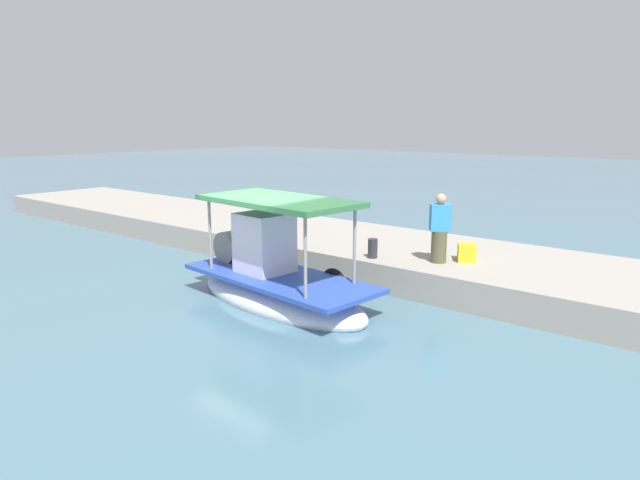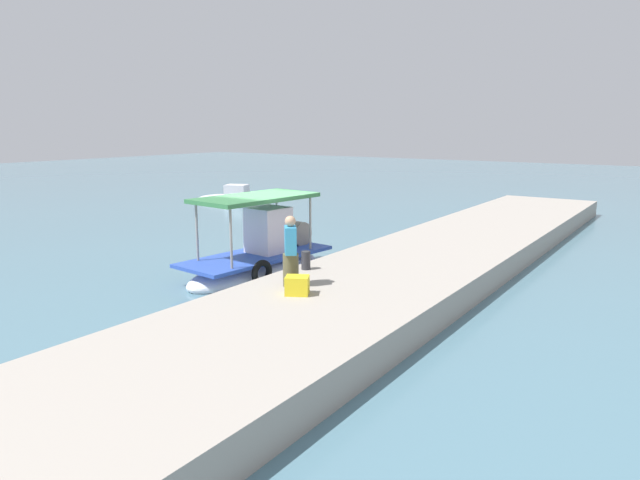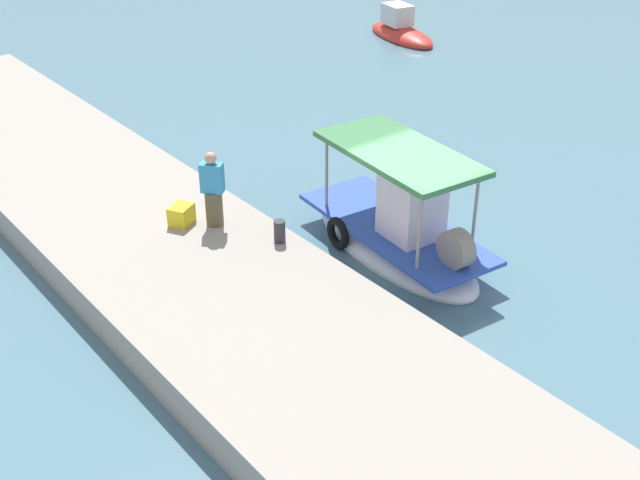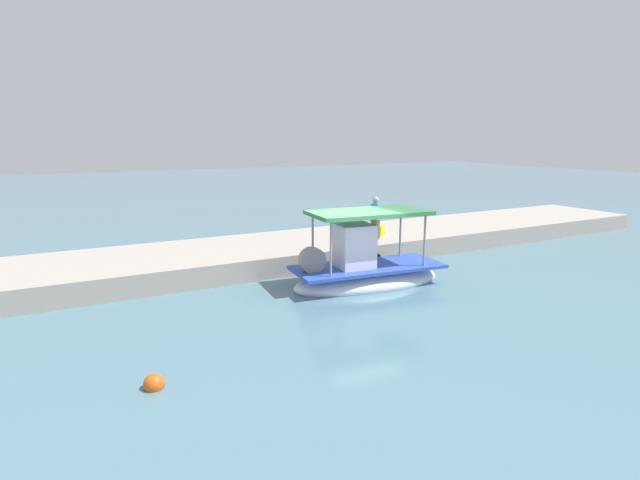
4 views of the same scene
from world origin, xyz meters
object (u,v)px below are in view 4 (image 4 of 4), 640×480
object	(u,v)px
main_fishing_boat	(365,271)
cargo_crate	(377,230)
fisherman_near_bollard	(375,220)
mooring_bollard	(351,239)
marker_buoy	(154,384)

from	to	relation	value
main_fishing_boat	cargo_crate	xyz separation A→B (m)	(-2.95, -3.61, 0.47)
fisherman_near_bollard	cargo_crate	bearing A→B (deg)	-131.49
main_fishing_boat	fisherman_near_bollard	distance (m)	4.07
cargo_crate	mooring_bollard	bearing A→B (deg)	30.80
fisherman_near_bollard	main_fishing_boat	bearing A→B (deg)	51.12
main_fishing_boat	cargo_crate	size ratio (longest dim) A/B	10.12
fisherman_near_bollard	marker_buoy	world-z (taller)	fisherman_near_bollard
fisherman_near_bollard	mooring_bollard	world-z (taller)	fisherman_near_bollard
main_fishing_boat	mooring_bollard	bearing A→B (deg)	-112.09
main_fishing_boat	marker_buoy	world-z (taller)	main_fishing_boat
marker_buoy	main_fishing_boat	bearing A→B (deg)	-152.59
mooring_bollard	cargo_crate	distance (m)	2.28
mooring_bollard	cargo_crate	bearing A→B (deg)	-149.20
main_fishing_boat	cargo_crate	bearing A→B (deg)	-129.28
cargo_crate	marker_buoy	world-z (taller)	cargo_crate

